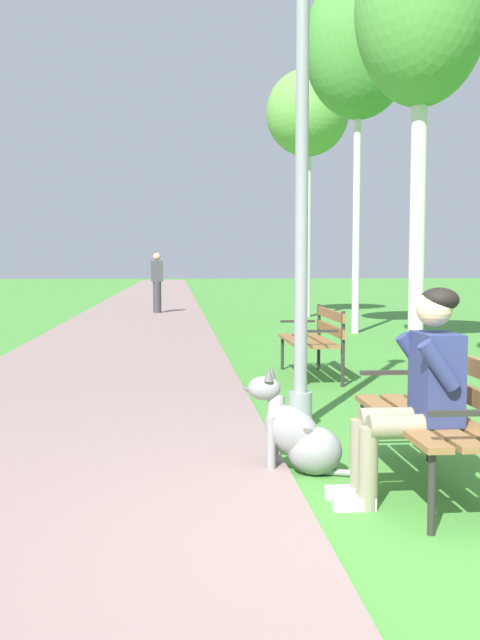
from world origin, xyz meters
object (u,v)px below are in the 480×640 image
(birch_tree_fifth, at_px, (307,115))
(pedestrian_distant, at_px, (157,283))
(lamp_post_near, at_px, (302,132))
(birch_tree_fourth, at_px, (359,46))
(park_bench_near, at_px, (441,409))
(park_bench_mid, at_px, (315,335))
(dog_grey, at_px, (299,435))
(person_seated_on_near_bench, at_px, (418,386))
(birch_tree_third, at_px, (421,12))

(birch_tree_fifth, height_order, pedestrian_distant, birch_tree_fifth)
(lamp_post_near, xyz_separation_m, birch_tree_fourth, (2.48, 8.11, 3.06))
(park_bench_near, distance_m, birch_tree_fifth, 15.11)
(park_bench_mid, bearing_deg, park_bench_near, -91.10)
(birch_tree_fourth, height_order, pedestrian_distant, birch_tree_fourth)
(park_bench_near, xyz_separation_m, lamp_post_near, (-0.55, 1.81, 1.95))
(dog_grey, relative_size, pedestrian_distant, 0.49)
(lamp_post_near, bearing_deg, person_seated_on_near_bench, -80.29)
(birch_tree_fourth, bearing_deg, dog_grey, -106.05)
(park_bench_near, height_order, dog_grey, park_bench_near)
(birch_tree_fourth, bearing_deg, pedestrian_distant, 125.06)
(park_bench_near, xyz_separation_m, dog_grey, (-0.79, 0.46, -0.25))
(birch_tree_fourth, bearing_deg, lamp_post_near, -107.02)
(park_bench_near, relative_size, birch_tree_third, 0.23)
(person_seated_on_near_bench, bearing_deg, birch_tree_fourth, 78.02)
(birch_tree_third, bearing_deg, pedestrian_distant, 115.40)
(birch_tree_fifth, relative_size, pedestrian_distant, 3.77)
(lamp_post_near, bearing_deg, park_bench_near, -73.21)
(park_bench_near, bearing_deg, pedestrian_distant, 97.58)
(lamp_post_near, relative_size, birch_tree_fourth, 0.69)
(person_seated_on_near_bench, height_order, dog_grey, person_seated_on_near_bench)
(pedestrian_distant, bearing_deg, lamp_post_near, -83.66)
(person_seated_on_near_bench, xyz_separation_m, dog_grey, (-0.58, 0.63, -0.42))
(person_seated_on_near_bench, distance_m, birch_tree_third, 8.61)
(park_bench_mid, xyz_separation_m, pedestrian_distant, (-2.17, 11.19, 0.33))
(park_bench_near, bearing_deg, lamp_post_near, 106.79)
(park_bench_mid, xyz_separation_m, lamp_post_near, (-0.63, -2.65, 1.95))
(lamp_post_near, distance_m, birch_tree_fifth, 12.96)
(park_bench_near, height_order, birch_tree_third, birch_tree_third)
(birch_tree_third, bearing_deg, person_seated_on_near_bench, -108.38)
(person_seated_on_near_bench, relative_size, pedestrian_distant, 0.76)
(park_bench_near, height_order, person_seated_on_near_bench, person_seated_on_near_bench)
(pedestrian_distant, bearing_deg, park_bench_near, -82.42)
(dog_grey, bearing_deg, birch_tree_fifth, 79.65)
(person_seated_on_near_bench, bearing_deg, birch_tree_fifth, 82.34)
(dog_grey, bearing_deg, birch_tree_fourth, 73.95)
(birch_tree_third, bearing_deg, park_bench_near, -107.25)
(park_bench_mid, height_order, dog_grey, park_bench_mid)
(dog_grey, height_order, lamp_post_near, lamp_post_near)
(pedestrian_distant, bearing_deg, birch_tree_third, -64.60)
(birch_tree_fifth, bearing_deg, dog_grey, -100.35)
(lamp_post_near, bearing_deg, birch_tree_third, 61.95)
(park_bench_near, relative_size, lamp_post_near, 0.31)
(park_bench_mid, bearing_deg, birch_tree_fifth, 80.46)
(birch_tree_third, xyz_separation_m, birch_tree_fifth, (-0.38, 7.48, -0.06))
(park_bench_near, relative_size, birch_tree_fifth, 0.24)
(dog_grey, xyz_separation_m, birch_tree_fourth, (2.72, 9.47, 5.27))
(park_bench_mid, distance_m, person_seated_on_near_bench, 4.65)
(park_bench_mid, relative_size, lamp_post_near, 0.31)
(park_bench_mid, height_order, person_seated_on_near_bench, person_seated_on_near_bench)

